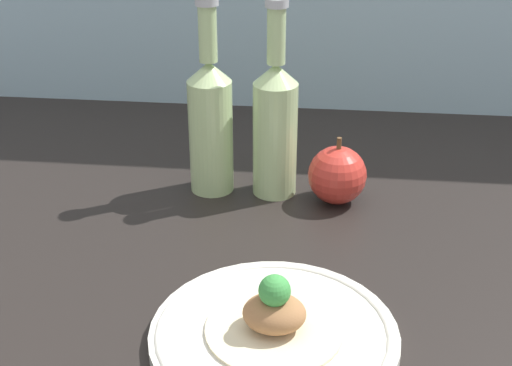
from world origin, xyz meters
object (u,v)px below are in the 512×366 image
(plated_food, at_px, (274,315))
(cider_bottle_left, at_px, (210,121))
(apple, at_px, (337,175))
(cider_bottle_right, at_px, (275,123))
(plate, at_px, (274,334))

(plated_food, xyz_separation_m, cider_bottle_left, (-0.12, 0.34, 0.08))
(cider_bottle_left, relative_size, apple, 2.86)
(cider_bottle_right, relative_size, apple, 2.86)
(cider_bottle_right, height_order, apple, cider_bottle_right)
(plate, relative_size, apple, 2.65)
(plate, relative_size, cider_bottle_right, 0.92)
(apple, bearing_deg, plated_food, -101.14)
(apple, bearing_deg, cider_bottle_left, 173.72)
(plate, xyz_separation_m, cider_bottle_left, (-0.12, 0.34, 0.10))
(plate, distance_m, cider_bottle_right, 0.36)
(cider_bottle_left, bearing_deg, plate, -70.35)
(cider_bottle_right, bearing_deg, plate, -85.23)
(plate, height_order, plated_food, plated_food)
(plate, bearing_deg, cider_bottle_left, 109.65)
(plated_food, distance_m, apple, 0.33)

